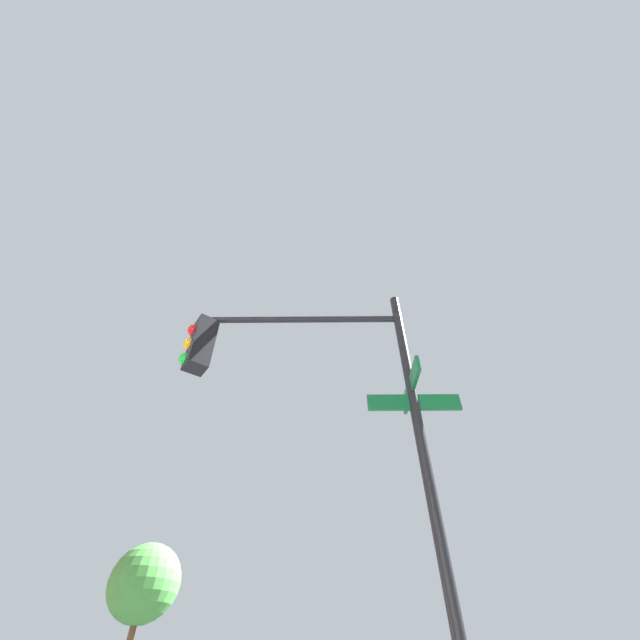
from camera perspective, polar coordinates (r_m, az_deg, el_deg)
name	(u,v)px	position (r m, az deg, el deg)	size (l,w,h in m)	color
traffic_signal_near	(308,396)	(4.65, -1.80, -11.33)	(2.19, 2.88, 5.61)	black
street_tree	(145,583)	(19.57, -24.89, -32.28)	(2.74, 2.74, 5.47)	#4C331E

